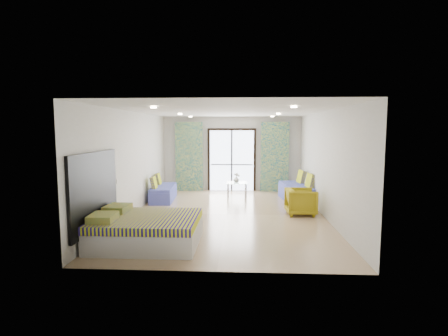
{
  "coord_description": "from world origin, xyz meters",
  "views": [
    {
      "loc": [
        0.4,
        -9.02,
        2.22
      ],
      "look_at": [
        -0.13,
        0.76,
        1.15
      ],
      "focal_mm": 28.0,
      "sensor_mm": 36.0,
      "label": 1
    }
  ],
  "objects_px": {
    "bed": "(146,230)",
    "daybed_left": "(163,192)",
    "daybed_right": "(298,192)",
    "armchair": "(301,200)",
    "coffee_table": "(237,184)"
  },
  "relations": [
    {
      "from": "bed",
      "to": "daybed_right",
      "type": "xyz_separation_m",
      "value": [
        3.59,
        4.3,
        0.0
      ]
    },
    {
      "from": "coffee_table",
      "to": "armchair",
      "type": "relative_size",
      "value": 1.03
    },
    {
      "from": "daybed_right",
      "to": "coffee_table",
      "type": "bearing_deg",
      "value": 147.5
    },
    {
      "from": "daybed_right",
      "to": "armchair",
      "type": "relative_size",
      "value": 2.6
    },
    {
      "from": "armchair",
      "to": "bed",
      "type": "bearing_deg",
      "value": 124.62
    },
    {
      "from": "bed",
      "to": "daybed_right",
      "type": "height_order",
      "value": "daybed_right"
    },
    {
      "from": "coffee_table",
      "to": "daybed_right",
      "type": "bearing_deg",
      "value": -24.53
    },
    {
      "from": "bed",
      "to": "daybed_left",
      "type": "height_order",
      "value": "daybed_left"
    },
    {
      "from": "daybed_left",
      "to": "daybed_right",
      "type": "xyz_separation_m",
      "value": [
        4.23,
        0.05,
        0.04
      ]
    },
    {
      "from": "coffee_table",
      "to": "armchair",
      "type": "xyz_separation_m",
      "value": [
        1.73,
        -2.59,
        -0.02
      ]
    },
    {
      "from": "coffee_table",
      "to": "armchair",
      "type": "bearing_deg",
      "value": -56.31
    },
    {
      "from": "bed",
      "to": "armchair",
      "type": "xyz_separation_m",
      "value": [
        3.41,
        2.58,
        0.09
      ]
    },
    {
      "from": "coffee_table",
      "to": "armchair",
      "type": "distance_m",
      "value": 3.11
    },
    {
      "from": "daybed_left",
      "to": "armchair",
      "type": "bearing_deg",
      "value": -26.21
    },
    {
      "from": "bed",
      "to": "daybed_left",
      "type": "xyz_separation_m",
      "value": [
        -0.64,
        4.24,
        -0.03
      ]
    }
  ]
}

